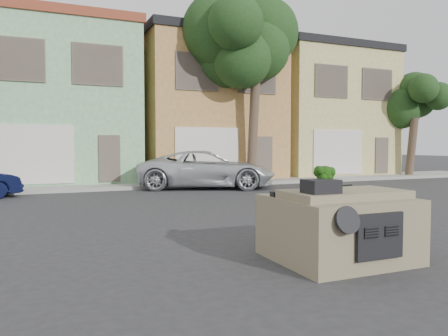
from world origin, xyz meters
TOP-DOWN VIEW (x-y plane):
  - ground_plane at (0.00, 0.00)m, footprint 120.00×120.00m
  - sidewalk at (0.00, 10.50)m, footprint 40.00×3.00m
  - townhouse_mint at (-3.50, 14.50)m, footprint 7.20×8.20m
  - townhouse_tan at (4.00, 14.50)m, footprint 7.20×8.20m
  - townhouse_beige at (11.50, 14.50)m, footprint 7.20×8.20m
  - silver_pickup at (2.20, 8.58)m, footprint 6.29×4.58m
  - tree_near at (5.00, 9.80)m, footprint 4.40×4.00m
  - tree_far at (15.00, 9.80)m, footprint 3.20×3.00m
  - car_dashboard at (0.00, -3.00)m, footprint 2.00×1.80m
  - instrument_hump at (-0.58, -3.35)m, footprint 0.48×0.38m
  - wiper_arm at (0.28, -2.62)m, footprint 0.69×0.15m
  - broccoli at (-0.33, -3.11)m, footprint 0.42×0.42m

SIDE VIEW (x-z plane):
  - ground_plane at x=0.00m, z-range 0.00..0.00m
  - silver_pickup at x=2.20m, z-range -0.79..0.79m
  - sidewalk at x=0.00m, z-range 0.00..0.15m
  - car_dashboard at x=0.00m, z-range 0.00..1.12m
  - wiper_arm at x=0.28m, z-range 1.12..1.14m
  - instrument_hump at x=-0.58m, z-range 1.12..1.32m
  - broccoli at x=-0.33m, z-range 1.12..1.52m
  - tree_far at x=15.00m, z-range 0.00..6.00m
  - townhouse_mint at x=-3.50m, z-range 0.00..7.55m
  - townhouse_tan at x=4.00m, z-range 0.00..7.55m
  - townhouse_beige at x=11.50m, z-range 0.00..7.55m
  - tree_near at x=5.00m, z-range 0.00..8.50m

